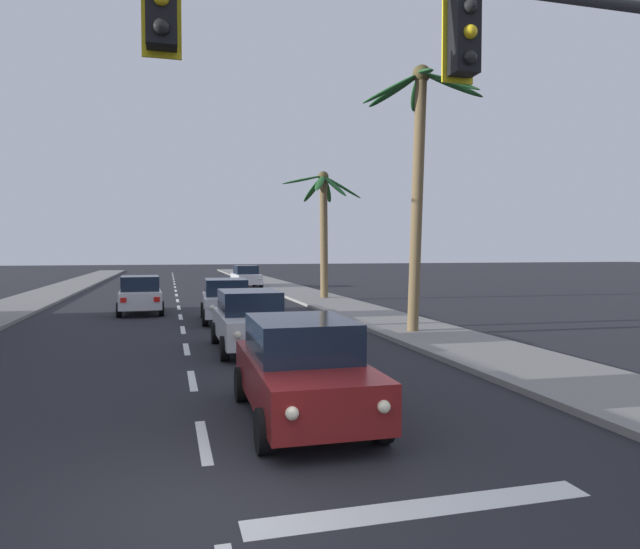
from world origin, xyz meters
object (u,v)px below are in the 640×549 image
sedan_third_in_queue (250,320)px  palm_right_third (324,215)px  sedan_oncoming_far (140,294)px  sedan_fifth_in_queue (226,300)px  palm_right_second (419,151)px  sedan_parked_nearest_kerb (246,276)px  sedan_lead_at_stop_bar (302,368)px  traffic_signal_mast (472,85)px

sedan_third_in_queue → palm_right_third: 16.78m
sedan_third_in_queue → sedan_oncoming_far: bearing=108.0°
sedan_third_in_queue → sedan_fifth_in_queue: 6.83m
palm_right_second → sedan_parked_nearest_kerb: bearing=95.3°
sedan_lead_at_stop_bar → palm_right_third: size_ratio=0.61×
palm_right_third → traffic_signal_mast: bearing=-101.2°
sedan_fifth_in_queue → sedan_parked_nearest_kerb: size_ratio=1.00×
traffic_signal_mast → sedan_third_in_queue: (-1.41, 9.66, -4.00)m
sedan_third_in_queue → palm_right_second: 8.00m
sedan_fifth_in_queue → palm_right_third: 11.10m
sedan_oncoming_far → sedan_parked_nearest_kerb: size_ratio=1.00×
sedan_third_in_queue → sedan_fifth_in_queue: bearing=90.1°
traffic_signal_mast → sedan_lead_at_stop_bar: 5.12m
sedan_oncoming_far → sedan_parked_nearest_kerb: same height
palm_right_second → sedan_oncoming_far: bearing=135.3°
traffic_signal_mast → sedan_fifth_in_queue: bearing=94.9°
sedan_lead_at_stop_bar → traffic_signal_mast: bearing=-62.3°
sedan_lead_at_stop_bar → sedan_parked_nearest_kerb: 33.96m
sedan_fifth_in_queue → sedan_oncoming_far: size_ratio=1.00×
sedan_parked_nearest_kerb → palm_right_third: size_ratio=0.62×
sedan_lead_at_stop_bar → sedan_third_in_queue: 6.83m
sedan_lead_at_stop_bar → palm_right_third: palm_right_third is taller
traffic_signal_mast → sedan_oncoming_far: 21.25m
sedan_fifth_in_queue → palm_right_third: bearing=52.4°
traffic_signal_mast → palm_right_third: 25.17m
sedan_oncoming_far → sedan_parked_nearest_kerb: bearing=67.0°
sedan_lead_at_stop_bar → sedan_parked_nearest_kerb: bearing=84.0°
traffic_signal_mast → sedan_fifth_in_queue: (-1.41, 16.49, -4.00)m
palm_right_second → sedan_lead_at_stop_bar: bearing=-125.7°
traffic_signal_mast → palm_right_second: (4.44, 11.08, 1.27)m
sedan_parked_nearest_kerb → palm_right_second: 26.17m
sedan_lead_at_stop_bar → sedan_oncoming_far: size_ratio=0.99×
sedan_third_in_queue → sedan_fifth_in_queue: same height
sedan_fifth_in_queue → sedan_oncoming_far: (-3.45, 3.81, 0.00)m
sedan_third_in_queue → sedan_parked_nearest_kerb: (3.47, 26.94, 0.00)m
sedan_lead_at_stop_bar → sedan_third_in_queue: bearing=89.3°
sedan_third_in_queue → palm_right_third: (6.31, 15.03, 3.99)m
sedan_fifth_in_queue → sedan_parked_nearest_kerb: 20.41m
traffic_signal_mast → palm_right_third: bearing=78.8°
traffic_signal_mast → sedan_lead_at_stop_bar: size_ratio=2.41×
sedan_parked_nearest_kerb → palm_right_third: palm_right_third is taller
sedan_fifth_in_queue → palm_right_third: size_ratio=0.62×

